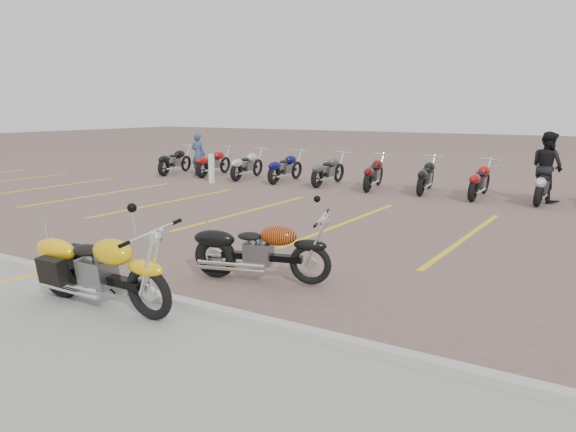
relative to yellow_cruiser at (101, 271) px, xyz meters
name	(u,v)px	position (x,y,z in m)	size (l,w,h in m)	color
ground	(236,265)	(0.24, 2.54, -0.49)	(100.00, 100.00, 0.00)	#745B52
curb	(147,295)	(0.24, 0.54, -0.43)	(60.00, 0.18, 0.12)	#ADAAA3
parking_stripes	(345,223)	(0.24, 6.54, -0.49)	(38.00, 5.50, 0.01)	yellow
yellow_cruiser	(101,271)	(0.00, 0.00, 0.00)	(2.39, 0.35, 0.98)	black
flame_cruiser	(259,253)	(1.07, 2.02, -0.05)	(2.09, 0.72, 0.88)	black
person_a	(198,154)	(-8.53, 11.66, 0.32)	(0.59, 0.39, 1.63)	#32496F
person_b	(547,167)	(3.60, 12.15, 0.48)	(0.94, 0.73, 1.93)	black
bollard	(212,169)	(-6.71, 10.25, 0.01)	(0.15, 0.15, 1.00)	silver
bg_bike_row	(450,177)	(1.06, 11.75, 0.06)	(22.27, 2.05, 1.10)	black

